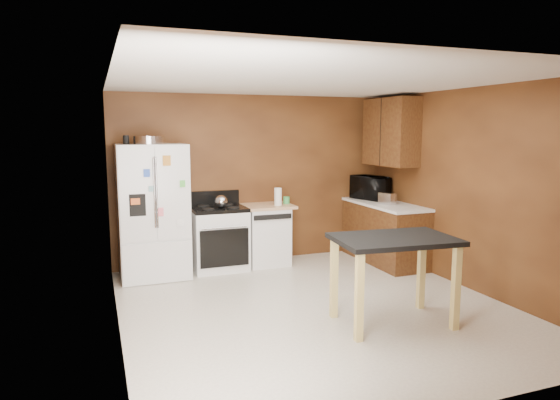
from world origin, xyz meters
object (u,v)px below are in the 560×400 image
paper_towel (278,197)px  green_canister (286,200)px  toaster (387,199)px  microwave (370,189)px  dishwasher (266,234)px  gas_range (219,237)px  roasting_pan (149,140)px  refrigerator (153,211)px  kettle (221,201)px  pen_cup (126,140)px  island (394,251)px

paper_towel → green_canister: 0.22m
toaster → paper_towel: bearing=142.3°
microwave → dishwasher: 1.83m
paper_towel → microwave: size_ratio=0.43×
dishwasher → green_canister: bearing=1.9°
microwave → gas_range: (-2.44, 0.03, -0.60)m
roasting_pan → microwave: roasting_pan is taller
green_canister → gas_range: gas_range is taller
roasting_pan → refrigerator: bearing=65.2°
kettle → dishwasher: bearing=8.8°
pen_cup → refrigerator: 1.01m
paper_towel → gas_range: paper_towel is taller
pen_cup → gas_range: bearing=5.8°
green_canister → island: (0.14, -2.66, -0.18)m
pen_cup → microwave: size_ratio=0.19×
toaster → island: (-1.20, -2.02, -0.22)m
roasting_pan → kettle: size_ratio=2.34×
dishwasher → island: size_ratio=0.70×
toaster → dishwasher: bearing=140.9°
roasting_pan → pen_cup: (-0.29, -0.02, 0.00)m
pen_cup → paper_towel: 2.26m
roasting_pan → dishwasher: (1.65, 0.13, -1.40)m
toaster → microwave: 0.58m
paper_towel → island: bearing=-82.9°
gas_range → refrigerator: bearing=-176.2°
roasting_pan → dishwasher: 2.17m
pen_cup → dishwasher: size_ratio=0.13×
paper_towel → microwave: microwave is taller
refrigerator → island: size_ratio=1.42×
paper_towel → kettle: bearing=-179.3°
pen_cup → gas_range: pen_cup is taller
pen_cup → refrigerator: bearing=11.5°
pen_cup → island: 3.64m
kettle → gas_range: 0.54m
pen_cup → kettle: 1.52m
pen_cup → dishwasher: 2.40m
toaster → island: 2.36m
kettle → dishwasher: kettle is taller
toaster → microwave: (0.05, 0.57, 0.08)m
kettle → microwave: 2.42m
paper_towel → island: size_ratio=0.20×
toaster → roasting_pan: bearing=152.9°
pen_cup → kettle: bearing=1.9°
toaster → kettle: bearing=149.1°
pen_cup → paper_towel: size_ratio=0.45×
island → toaster: bearing=59.3°
kettle → toaster: size_ratio=0.78×
green_canister → microwave: 1.40m
kettle → green_canister: (1.03, 0.12, -0.05)m
kettle → gas_range: gas_range is taller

